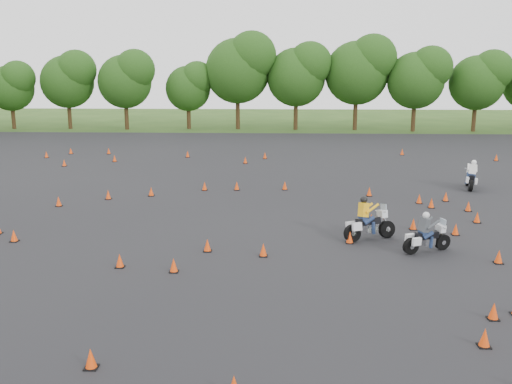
{
  "coord_description": "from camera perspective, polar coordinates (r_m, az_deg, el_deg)",
  "views": [
    {
      "loc": [
        1.01,
        -20.56,
        6.65
      ],
      "look_at": [
        0.0,
        4.0,
        1.2
      ],
      "focal_mm": 40.0,
      "sensor_mm": 36.0,
      "label": 1
    }
  ],
  "objects": [
    {
      "name": "rider_grey",
      "position": [
        21.63,
        16.76,
        -3.81
      ],
      "size": [
        2.07,
        1.37,
        1.54
      ],
      "primitive_type": null,
      "rotation": [
        0.0,
        0.0,
        0.42
      ],
      "color": "#3F4347",
      "rests_on": "ground"
    },
    {
      "name": "ground",
      "position": [
        21.63,
        -0.44,
        -5.4
      ],
      "size": [
        140.0,
        140.0,
        0.0
      ],
      "primitive_type": "plane",
      "color": "#2D5119",
      "rests_on": "ground"
    },
    {
      "name": "traffic_cones",
      "position": [
        26.73,
        -0.96,
        -1.4
      ],
      "size": [
        35.97,
        33.27,
        0.45
      ],
      "color": "#EF420A",
      "rests_on": "asphalt_pad"
    },
    {
      "name": "rider_yellow",
      "position": [
        22.52,
        11.43,
        -2.63
      ],
      "size": [
        2.32,
        1.54,
        1.72
      ],
      "primitive_type": null,
      "rotation": [
        0.0,
        0.0,
        0.42
      ],
      "color": "#F2AC15",
      "rests_on": "ground"
    },
    {
      "name": "rider_white",
      "position": [
        33.55,
        20.58,
        1.69
      ],
      "size": [
        1.09,
        2.21,
        1.64
      ],
      "primitive_type": null,
      "rotation": [
        0.0,
        0.0,
        1.35
      ],
      "color": "white",
      "rests_on": "ground"
    },
    {
      "name": "treeline",
      "position": [
        55.47,
        5.82,
        10.41
      ],
      "size": [
        87.38,
        32.83,
        11.21
      ],
      "color": "#1F4313",
      "rests_on": "ground"
    },
    {
      "name": "asphalt_pad",
      "position": [
        27.4,
        0.17,
        -1.54
      ],
      "size": [
        62.0,
        62.0,
        0.0
      ],
      "primitive_type": "plane",
      "color": "black",
      "rests_on": "ground"
    }
  ]
}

